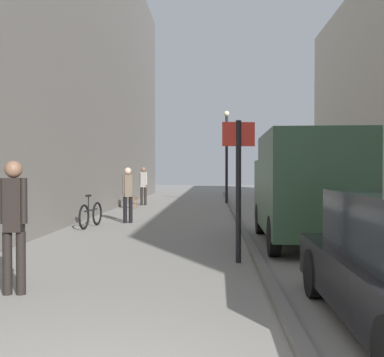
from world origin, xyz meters
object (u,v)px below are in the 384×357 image
object	(u,v)px
pedestrian_main_foreground	(14,217)
bicycle_leaning	(91,214)
delivery_van	(305,186)
cafe_chair_near_window	(130,196)
street_sign_post	(238,178)
pedestrian_mid_block	(143,183)
pedestrian_far_crossing	(128,191)
lamp_post	(227,150)

from	to	relation	value
pedestrian_main_foreground	bicycle_leaning	xyz separation A→B (m)	(-0.93, 7.46, -0.67)
delivery_van	cafe_chair_near_window	world-z (taller)	delivery_van
street_sign_post	bicycle_leaning	bearing A→B (deg)	-59.50
pedestrian_mid_block	pedestrian_far_crossing	world-z (taller)	pedestrian_mid_block
lamp_post	cafe_chair_near_window	bearing A→B (deg)	-141.29
pedestrian_main_foreground	lamp_post	distance (m)	18.28
lamp_post	pedestrian_mid_block	bearing A→B (deg)	-158.44
delivery_van	street_sign_post	size ratio (longest dim) A/B	1.86
pedestrian_mid_block	pedestrian_far_crossing	distance (m)	7.64
pedestrian_far_crossing	bicycle_leaning	size ratio (longest dim) A/B	1.01
street_sign_post	pedestrian_far_crossing	bearing A→B (deg)	-71.28
street_sign_post	bicycle_leaning	world-z (taller)	street_sign_post
pedestrian_main_foreground	street_sign_post	distance (m)	3.97
pedestrian_mid_block	bicycle_leaning	distance (m)	8.85
pedestrian_far_crossing	lamp_post	world-z (taller)	lamp_post
pedestrian_mid_block	street_sign_post	world-z (taller)	street_sign_post
delivery_van	pedestrian_main_foreground	bearing A→B (deg)	-135.35
pedestrian_far_crossing	delivery_van	bearing A→B (deg)	-60.12
pedestrian_far_crossing	pedestrian_mid_block	bearing A→B (deg)	75.02
street_sign_post	cafe_chair_near_window	bearing A→B (deg)	-79.02
pedestrian_mid_block	pedestrian_far_crossing	size ratio (longest dim) A/B	1.04
pedestrian_main_foreground	pedestrian_far_crossing	world-z (taller)	pedestrian_main_foreground
pedestrian_far_crossing	bicycle_leaning	xyz separation A→B (m)	(-0.89, -1.21, -0.65)
cafe_chair_near_window	delivery_van	bearing A→B (deg)	38.51
street_sign_post	delivery_van	bearing A→B (deg)	-134.46
pedestrian_main_foreground	pedestrian_mid_block	size ratio (longest dim) A/B	0.98
lamp_post	cafe_chair_near_window	world-z (taller)	lamp_post
pedestrian_mid_block	lamp_post	xyz separation A→B (m)	(4.07, 1.61, 1.65)
street_sign_post	lamp_post	world-z (taller)	lamp_post
pedestrian_mid_block	bicycle_leaning	xyz separation A→B (m)	(-0.24, -8.82, -0.69)
pedestrian_far_crossing	delivery_van	world-z (taller)	delivery_van
cafe_chair_near_window	pedestrian_far_crossing	bearing A→B (deg)	17.50
cafe_chair_near_window	lamp_post	bearing A→B (deg)	136.58
delivery_van	bicycle_leaning	distance (m)	6.49
delivery_van	lamp_post	distance (m)	13.47
pedestrian_main_foreground	cafe_chair_near_window	bearing A→B (deg)	89.15
pedestrian_far_crossing	street_sign_post	world-z (taller)	street_sign_post
bicycle_leaning	pedestrian_main_foreground	bearing A→B (deg)	-76.43
pedestrian_far_crossing	bicycle_leaning	distance (m)	1.63
pedestrian_main_foreground	cafe_chair_near_window	world-z (taller)	pedestrian_main_foreground
delivery_van	street_sign_post	bearing A→B (deg)	-125.25
delivery_van	bicycle_leaning	xyz separation A→B (m)	(-5.73, 2.89, -0.95)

